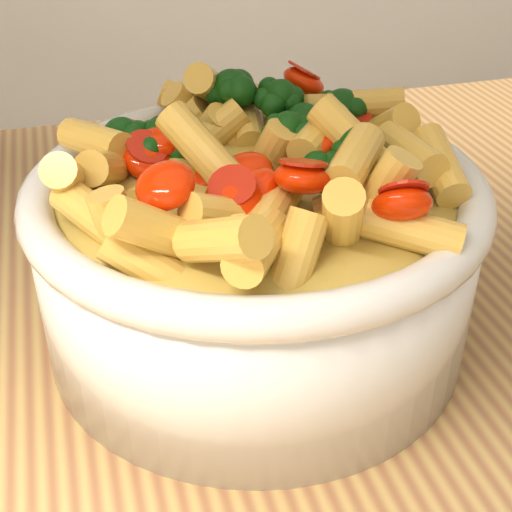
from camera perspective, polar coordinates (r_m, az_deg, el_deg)
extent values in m
cube|color=tan|center=(0.49, 0.62, -7.56)|extent=(1.20, 0.80, 0.04)
cylinder|color=silver|center=(0.45, 0.00, -0.57)|extent=(0.27, 0.27, 0.10)
ellipsoid|color=silver|center=(0.47, 0.00, -3.92)|extent=(0.24, 0.24, 0.04)
torus|color=silver|center=(0.42, 0.00, 5.43)|extent=(0.27, 0.27, 0.02)
ellipsoid|color=#E5C14E|center=(0.42, 0.00, 5.43)|extent=(0.23, 0.23, 0.03)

